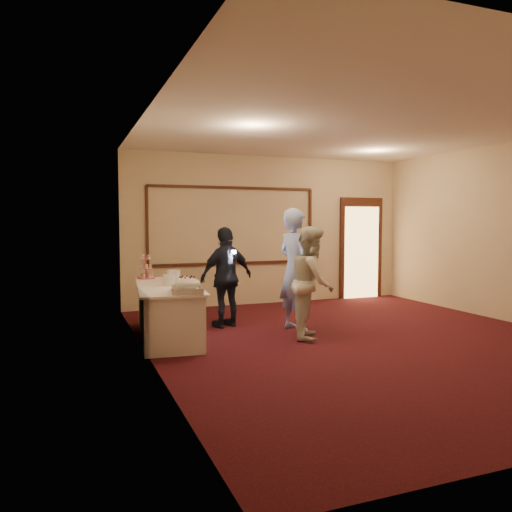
# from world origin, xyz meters

# --- Properties ---
(floor) EXTENTS (7.00, 7.00, 0.00)m
(floor) POSITION_xyz_m (0.00, 0.00, 0.00)
(floor) COLOR black
(floor) RESTS_ON ground
(room_walls) EXTENTS (6.04, 7.04, 3.02)m
(room_walls) POSITION_xyz_m (0.00, 0.00, 2.03)
(room_walls) COLOR beige
(room_walls) RESTS_ON floor
(wall_molding) EXTENTS (3.45, 0.04, 1.55)m
(wall_molding) POSITION_xyz_m (-0.80, 3.47, 1.60)
(wall_molding) COLOR #32160F
(wall_molding) RESTS_ON room_walls
(doorway) EXTENTS (1.05, 0.07, 2.20)m
(doorway) POSITION_xyz_m (2.15, 3.45, 1.08)
(doorway) COLOR #32160F
(doorway) RESTS_ON floor
(buffet_table) EXTENTS (1.09, 2.30, 0.77)m
(buffet_table) POSITION_xyz_m (-2.57, 1.14, 0.39)
(buffet_table) COLOR white
(buffet_table) RESTS_ON floor
(pavlova_tray) EXTENTS (0.49, 0.61, 0.20)m
(pavlova_tray) POSITION_xyz_m (-2.48, 0.28, 0.86)
(pavlova_tray) COLOR silver
(pavlova_tray) RESTS_ON buffet_table
(cupcake_stand) EXTENTS (0.29, 0.29, 0.42)m
(cupcake_stand) POSITION_xyz_m (-2.74, 2.07, 0.92)
(cupcake_stand) COLOR #C64076
(cupcake_stand) RESTS_ON buffet_table
(plate_stack_a) EXTENTS (0.19, 0.19, 0.15)m
(plate_stack_a) POSITION_xyz_m (-2.56, 1.10, 0.85)
(plate_stack_a) COLOR white
(plate_stack_a) RESTS_ON buffet_table
(plate_stack_b) EXTENTS (0.20, 0.20, 0.17)m
(plate_stack_b) POSITION_xyz_m (-2.39, 1.58, 0.85)
(plate_stack_b) COLOR white
(plate_stack_b) RESTS_ON buffet_table
(tart) EXTENTS (0.30, 0.30, 0.06)m
(tart) POSITION_xyz_m (-2.33, 0.76, 0.80)
(tart) COLOR white
(tart) RESTS_ON buffet_table
(man) EXTENTS (0.58, 0.77, 1.88)m
(man) POSITION_xyz_m (-0.63, 0.96, 0.94)
(man) COLOR #90A5EE
(man) RESTS_ON floor
(woman) EXTENTS (0.91, 0.98, 1.61)m
(woman) POSITION_xyz_m (-0.62, 0.43, 0.81)
(woman) COLOR beige
(woman) RESTS_ON floor
(guest) EXTENTS (1.01, 0.63, 1.60)m
(guest) POSITION_xyz_m (-1.55, 1.58, 0.80)
(guest) COLOR black
(guest) RESTS_ON floor
(camera_flash) EXTENTS (0.07, 0.05, 0.05)m
(camera_flash) POSITION_xyz_m (-1.47, 1.47, 1.20)
(camera_flash) COLOR white
(camera_flash) RESTS_ON guest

